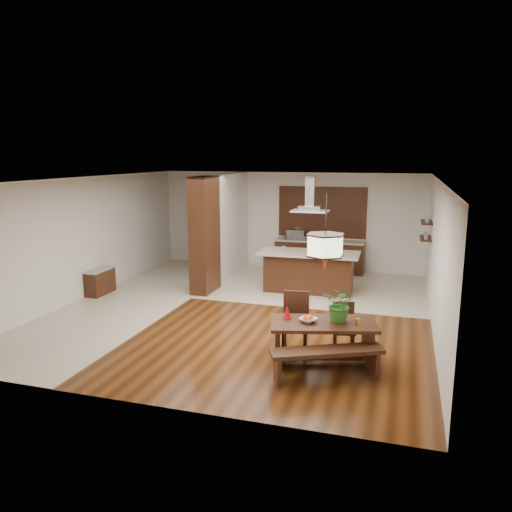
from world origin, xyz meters
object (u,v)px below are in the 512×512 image
(hallway_console, at_px, (100,282))
(foliage_plant, at_px, (340,304))
(pendant_lantern, at_px, (326,230))
(kitchen_island, at_px, (309,271))
(dining_bench, at_px, (327,364))
(dining_chair_right, at_px, (344,328))
(fruit_bowl, at_px, (308,320))
(dining_chair_left, at_px, (295,323))
(microwave, at_px, (294,234))
(island_cup, at_px, (325,252))
(dining_table, at_px, (323,333))
(range_hood, at_px, (310,194))

(hallway_console, distance_m, foliage_plant, 6.76)
(pendant_lantern, height_order, foliage_plant, pendant_lantern)
(foliage_plant, distance_m, kitchen_island, 4.46)
(dining_bench, height_order, foliage_plant, foliage_plant)
(pendant_lantern, bearing_deg, dining_chair_right, 66.10)
(fruit_bowl, distance_m, kitchen_island, 4.47)
(dining_chair_left, xyz_separation_m, microwave, (-1.38, 6.15, 0.57))
(dining_chair_left, bearing_deg, microwave, 95.32)
(dining_chair_right, distance_m, pendant_lantern, 1.94)
(dining_bench, height_order, dining_chair_right, dining_chair_right)
(hallway_console, height_order, dining_chair_left, dining_chair_left)
(dining_bench, xyz_separation_m, kitchen_island, (-1.23, 4.91, 0.28))
(hallway_console, height_order, island_cup, island_cup)
(fruit_bowl, bearing_deg, island_cup, 95.44)
(fruit_bowl, bearing_deg, dining_chair_left, 124.48)
(fruit_bowl, bearing_deg, dining_bench, -52.80)
(pendant_lantern, bearing_deg, fruit_bowl, -162.13)
(kitchen_island, xyz_separation_m, microwave, (-0.87, 2.23, 0.56))
(hallway_console, distance_m, dining_chair_left, 5.85)
(foliage_plant, distance_m, fruit_bowl, 0.58)
(foliage_plant, bearing_deg, dining_table, -162.09)
(pendant_lantern, relative_size, island_cup, 11.76)
(dining_bench, height_order, microwave, microwave)
(range_hood, bearing_deg, dining_chair_left, -82.61)
(dining_table, height_order, dining_bench, dining_table)
(pendant_lantern, relative_size, range_hood, 1.46)
(dining_table, distance_m, island_cup, 4.28)
(pendant_lantern, bearing_deg, range_hood, 103.85)
(hallway_console, bearing_deg, range_hood, 19.48)
(dining_table, xyz_separation_m, dining_chair_right, (0.28, 0.62, -0.10))
(dining_bench, bearing_deg, pendant_lantern, 105.39)
(dining_bench, xyz_separation_m, pendant_lantern, (-0.17, 0.60, 2.00))
(microwave, bearing_deg, dining_table, -97.80)
(dining_bench, relative_size, dining_chair_right, 2.05)
(fruit_bowl, bearing_deg, hallway_console, 155.22)
(dining_chair_left, relative_size, pendant_lantern, 0.79)
(pendant_lantern, relative_size, fruit_bowl, 4.66)
(hallway_console, distance_m, kitchen_island, 5.22)
(hallway_console, height_order, fruit_bowl, fruit_bowl)
(pendant_lantern, xyz_separation_m, kitchen_island, (-1.06, 4.31, -1.72))
(pendant_lantern, relative_size, kitchen_island, 0.52)
(dining_chair_left, bearing_deg, kitchen_island, 90.08)
(dining_chair_right, height_order, fruit_bowl, dining_chair_right)
(hallway_console, distance_m, island_cup, 5.63)
(fruit_bowl, distance_m, island_cup, 4.30)
(dining_chair_left, height_order, foliage_plant, foliage_plant)
(foliage_plant, height_order, fruit_bowl, foliage_plant)
(island_cup, relative_size, microwave, 0.22)
(dining_table, height_order, pendant_lantern, pendant_lantern)
(range_hood, bearing_deg, dining_table, -76.15)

